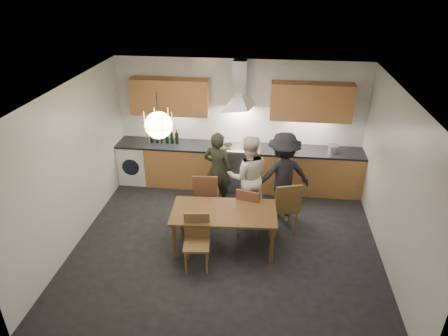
# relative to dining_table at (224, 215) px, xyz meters

# --- Properties ---
(ground) EXTENTS (5.00, 5.00, 0.00)m
(ground) POSITION_rel_dining_table_xyz_m (0.03, 0.13, -0.62)
(ground) COLOR black
(ground) RESTS_ON ground
(room_shell) EXTENTS (5.02, 4.52, 2.61)m
(room_shell) POSITION_rel_dining_table_xyz_m (0.03, 0.13, 1.09)
(room_shell) COLOR white
(room_shell) RESTS_ON ground
(counter_run) EXTENTS (5.00, 0.62, 0.90)m
(counter_run) POSITION_rel_dining_table_xyz_m (0.06, 2.08, -0.17)
(counter_run) COLOR tan
(counter_run) RESTS_ON ground
(range_stove) EXTENTS (0.90, 0.60, 0.92)m
(range_stove) POSITION_rel_dining_table_xyz_m (0.03, 2.07, -0.18)
(range_stove) COLOR silver
(range_stove) RESTS_ON ground
(wall_fixtures) EXTENTS (4.30, 0.54, 1.10)m
(wall_fixtures) POSITION_rel_dining_table_xyz_m (0.03, 2.19, 1.25)
(wall_fixtures) COLOR tan
(wall_fixtures) RESTS_ON ground
(pendant_lamp) EXTENTS (0.43, 0.43, 0.70)m
(pendant_lamp) POSITION_rel_dining_table_xyz_m (-0.97, 0.03, 1.48)
(pendant_lamp) COLOR black
(pendant_lamp) RESTS_ON ground
(dining_table) EXTENTS (1.71, 0.93, 0.70)m
(dining_table) POSITION_rel_dining_table_xyz_m (0.00, 0.00, 0.00)
(dining_table) COLOR brown
(dining_table) RESTS_ON ground
(chair_back_left) EXTENTS (0.47, 0.47, 0.96)m
(chair_back_left) POSITION_rel_dining_table_xyz_m (-0.42, 0.75, -0.07)
(chair_back_left) COLOR brown
(chair_back_left) RESTS_ON ground
(chair_back_mid) EXTENTS (0.48, 0.48, 0.88)m
(chair_back_mid) POSITION_rel_dining_table_xyz_m (0.37, 0.46, -0.12)
(chair_back_mid) COLOR brown
(chair_back_mid) RESTS_ON ground
(chair_back_right) EXTENTS (0.56, 0.56, 0.99)m
(chair_back_right) POSITION_rel_dining_table_xyz_m (0.99, 0.53, -0.05)
(chair_back_right) COLOR brown
(chair_back_right) RESTS_ON ground
(chair_front) EXTENTS (0.43, 0.43, 0.86)m
(chair_front) POSITION_rel_dining_table_xyz_m (-0.36, -0.45, -0.13)
(chair_front) COLOR brown
(chair_front) RESTS_ON ground
(person_left) EXTENTS (0.60, 0.45, 1.49)m
(person_left) POSITION_rel_dining_table_xyz_m (-0.28, 1.34, 0.12)
(person_left) COLOR black
(person_left) RESTS_ON ground
(person_mid) EXTENTS (0.86, 0.72, 1.57)m
(person_mid) POSITION_rel_dining_table_xyz_m (0.31, 1.05, 0.16)
(person_mid) COLOR silver
(person_mid) RESTS_ON ground
(person_right) EXTENTS (1.18, 0.90, 1.62)m
(person_right) POSITION_rel_dining_table_xyz_m (0.93, 1.14, 0.19)
(person_right) COLOR black
(person_right) RESTS_ON ground
(mixing_bowl) EXTENTS (0.37, 0.37, 0.07)m
(mixing_bowl) POSITION_rel_dining_table_xyz_m (1.06, 2.05, 0.32)
(mixing_bowl) COLOR silver
(mixing_bowl) RESTS_ON counter_run
(stock_pot) EXTENTS (0.26, 0.26, 0.14)m
(stock_pot) POSITION_rel_dining_table_xyz_m (1.90, 2.04, 0.35)
(stock_pot) COLOR silver
(stock_pot) RESTS_ON counter_run
(wine_bottles) EXTENTS (0.60, 0.07, 0.30)m
(wine_bottles) POSITION_rel_dining_table_xyz_m (-1.49, 2.10, 0.43)
(wine_bottles) COLOR black
(wine_bottles) RESTS_ON counter_run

